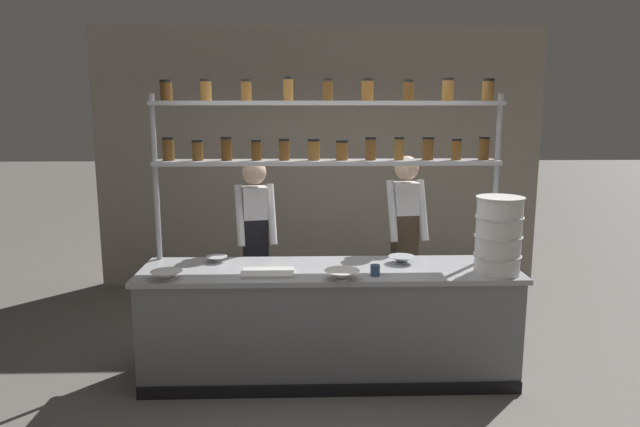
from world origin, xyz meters
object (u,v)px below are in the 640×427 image
(chef_left, at_px, (256,239))
(prep_bowl_near_left, at_px, (217,259))
(prep_bowl_center_front, at_px, (167,275))
(cutting_board, at_px, (268,273))
(prep_bowl_near_right, at_px, (342,275))
(prep_bowl_center_back, at_px, (402,260))
(chef_center, at_px, (405,234))
(serving_cup_front, at_px, (375,270))
(spice_shelf_unit, at_px, (328,139))
(container_stack, at_px, (498,235))

(chef_left, xyz_separation_m, prep_bowl_near_left, (-0.29, -0.49, -0.06))
(prep_bowl_center_front, bearing_deg, cutting_board, 8.63)
(chef_left, height_order, prep_bowl_near_right, chef_left)
(chef_left, relative_size, cutting_board, 4.32)
(prep_bowl_center_back, bearing_deg, chef_left, 155.45)
(chef_center, relative_size, prep_bowl_center_front, 7.32)
(serving_cup_front, bearing_deg, prep_bowl_center_back, 52.96)
(spice_shelf_unit, distance_m, cutting_board, 1.21)
(spice_shelf_unit, height_order, serving_cup_front, spice_shelf_unit)
(prep_bowl_center_front, bearing_deg, prep_bowl_near_left, 58.30)
(prep_bowl_center_front, bearing_deg, prep_bowl_center_back, 12.39)
(chef_center, xyz_separation_m, cutting_board, (-1.23, -0.91, -0.09))
(chef_center, distance_m, container_stack, 1.11)
(cutting_board, distance_m, prep_bowl_near_right, 0.59)
(chef_center, distance_m, prep_bowl_center_front, 2.23)
(prep_bowl_near_right, bearing_deg, chef_left, 125.36)
(chef_left, bearing_deg, chef_center, -9.60)
(container_stack, distance_m, prep_bowl_near_left, 2.28)
(prep_bowl_near_left, relative_size, prep_bowl_near_right, 0.66)
(prep_bowl_center_front, bearing_deg, prep_bowl_near_right, -2.04)
(chef_left, bearing_deg, prep_bowl_near_left, -131.98)
(chef_left, bearing_deg, cutting_board, -90.83)
(spice_shelf_unit, relative_size, chef_left, 1.68)
(serving_cup_front, bearing_deg, container_stack, 1.81)
(spice_shelf_unit, bearing_deg, prep_bowl_near_left, -173.21)
(chef_center, distance_m, prep_bowl_center_back, 0.64)
(chef_center, relative_size, serving_cup_front, 20.60)
(serving_cup_front, bearing_deg, cutting_board, 175.76)
(spice_shelf_unit, distance_m, prep_bowl_near_left, 1.37)
(cutting_board, height_order, serving_cup_front, serving_cup_front)
(prep_bowl_center_front, relative_size, prep_bowl_near_right, 0.90)
(prep_bowl_center_back, bearing_deg, chef_center, 77.64)
(serving_cup_front, bearing_deg, spice_shelf_unit, 121.81)
(spice_shelf_unit, height_order, prep_bowl_center_back, spice_shelf_unit)
(container_stack, height_order, prep_bowl_center_back, container_stack)
(spice_shelf_unit, bearing_deg, serving_cup_front, -58.19)
(chef_center, relative_size, cutting_board, 4.40)
(prep_bowl_center_front, xyz_separation_m, serving_cup_front, (1.58, 0.05, 0.01))
(chef_center, bearing_deg, serving_cup_front, -119.65)
(prep_bowl_center_back, bearing_deg, prep_bowl_near_right, -139.37)
(chef_center, bearing_deg, prep_bowl_center_front, -159.83)
(spice_shelf_unit, relative_size, serving_cup_front, 34.05)
(spice_shelf_unit, relative_size, cutting_board, 7.28)
(chef_left, height_order, cutting_board, chef_left)
(cutting_board, xyz_separation_m, prep_bowl_center_back, (1.09, 0.29, 0.02))
(chef_left, distance_m, cutting_board, 0.88)
(cutting_board, relative_size, prep_bowl_near_right, 1.50)
(prep_bowl_center_back, relative_size, prep_bowl_near_right, 0.83)
(prep_bowl_near_left, bearing_deg, cutting_board, -40.01)
(spice_shelf_unit, relative_size, prep_bowl_center_front, 12.11)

